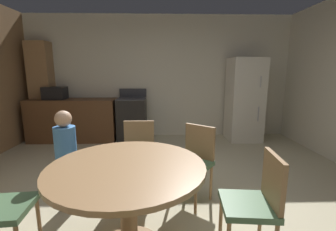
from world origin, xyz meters
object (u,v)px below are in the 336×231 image
at_px(oven_range, 132,119).
at_px(chair_north, 139,152).
at_px(dining_table, 128,183).
at_px(person_child, 67,158).
at_px(chair_east, 256,200).
at_px(refrigerator, 244,100).
at_px(microwave, 55,93).
at_px(chair_northeast, 194,158).

bearing_deg(oven_range, chair_north, -80.93).
relative_size(oven_range, dining_table, 0.89).
bearing_deg(person_child, oven_range, 122.43).
bearing_deg(chair_east, person_child, -17.11).
bearing_deg(oven_range, dining_table, -83.59).
bearing_deg(dining_table, refrigerator, 56.93).
relative_size(microwave, person_child, 0.40).
xyz_separation_m(chair_east, chair_northeast, (-0.36, 0.88, 0.00)).
distance_m(microwave, chair_northeast, 3.62).
bearing_deg(chair_east, microwave, -42.49).
relative_size(chair_northeast, person_child, 0.80).
height_order(microwave, person_child, microwave).
relative_size(oven_range, chair_east, 1.26).
bearing_deg(chair_east, chair_northeast, -62.08).
height_order(refrigerator, dining_table, refrigerator).
bearing_deg(chair_north, oven_range, -171.48).
distance_m(refrigerator, chair_east, 3.46).
bearing_deg(chair_north, chair_northeast, 69.86).
height_order(refrigerator, chair_north, refrigerator).
distance_m(refrigerator, person_child, 3.79).
relative_size(oven_range, chair_northeast, 1.26).
xyz_separation_m(oven_range, refrigerator, (2.43, -0.05, 0.41)).
bearing_deg(chair_north, dining_table, -0.00).
xyz_separation_m(microwave, chair_northeast, (2.62, -2.44, -0.53)).
bearing_deg(microwave, oven_range, 0.13).
distance_m(microwave, chair_north, 3.00).
relative_size(microwave, chair_north, 0.51).
xyz_separation_m(chair_east, person_child, (-1.75, 0.73, 0.08)).
relative_size(dining_table, person_child, 1.14).
bearing_deg(dining_table, chair_east, -5.57).
bearing_deg(microwave, person_child, -64.50).
xyz_separation_m(oven_range, chair_east, (1.37, -3.32, 0.03)).
height_order(oven_range, refrigerator, refrigerator).
relative_size(refrigerator, dining_table, 1.42).
xyz_separation_m(oven_range, dining_table, (0.36, -3.23, 0.14)).
relative_size(oven_range, microwave, 2.50).
relative_size(dining_table, chair_northeast, 1.43).
bearing_deg(person_child, chair_north, 68.57).
distance_m(chair_northeast, person_child, 1.40).
distance_m(oven_range, person_child, 2.62).
bearing_deg(person_child, chair_northeast, 46.82).
xyz_separation_m(microwave, chair_east, (2.98, -3.32, -0.53)).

